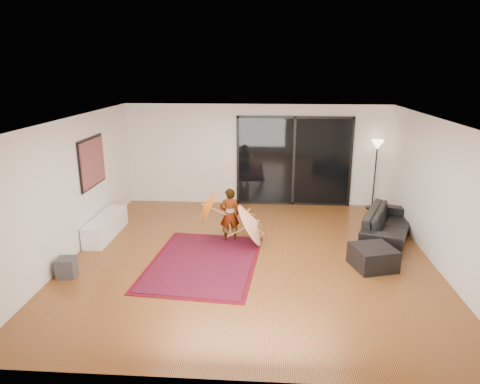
# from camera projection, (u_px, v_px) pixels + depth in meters

# --- Properties ---
(floor) EXTENTS (7.00, 7.00, 0.00)m
(floor) POSITION_uv_depth(u_px,v_px,m) (250.00, 257.00, 8.48)
(floor) COLOR brown
(floor) RESTS_ON ground
(ceiling) EXTENTS (7.00, 7.00, 0.00)m
(ceiling) POSITION_uv_depth(u_px,v_px,m) (251.00, 120.00, 7.72)
(ceiling) COLOR white
(ceiling) RESTS_ON wall_back
(wall_back) EXTENTS (7.00, 0.00, 7.00)m
(wall_back) POSITION_uv_depth(u_px,v_px,m) (256.00, 155.00, 11.45)
(wall_back) COLOR silver
(wall_back) RESTS_ON floor
(wall_front) EXTENTS (7.00, 0.00, 7.00)m
(wall_front) POSITION_uv_depth(u_px,v_px,m) (238.00, 279.00, 4.75)
(wall_front) COLOR silver
(wall_front) RESTS_ON floor
(wall_left) EXTENTS (0.00, 7.00, 7.00)m
(wall_left) POSITION_uv_depth(u_px,v_px,m) (72.00, 188.00, 8.33)
(wall_left) COLOR silver
(wall_left) RESTS_ON floor
(wall_right) EXTENTS (0.00, 7.00, 7.00)m
(wall_right) POSITION_uv_depth(u_px,v_px,m) (440.00, 195.00, 7.88)
(wall_right) COLOR silver
(wall_right) RESTS_ON floor
(sliding_door) EXTENTS (3.06, 0.07, 2.40)m
(sliding_door) POSITION_uv_depth(u_px,v_px,m) (294.00, 161.00, 11.40)
(sliding_door) COLOR black
(sliding_door) RESTS_ON wall_back
(painting) EXTENTS (0.04, 1.28, 1.08)m
(painting) POSITION_uv_depth(u_px,v_px,m) (92.00, 162.00, 9.20)
(painting) COLOR black
(painting) RESTS_ON wall_left
(media_console) EXTENTS (0.43, 1.67, 0.46)m
(media_console) POSITION_uv_depth(u_px,v_px,m) (106.00, 226.00, 9.47)
(media_console) COLOR white
(media_console) RESTS_ON floor
(speaker) EXTENTS (0.35, 0.35, 0.35)m
(speaker) POSITION_uv_depth(u_px,v_px,m) (66.00, 267.00, 7.64)
(speaker) COLOR #424244
(speaker) RESTS_ON floor
(persian_rug) EXTENTS (2.25, 2.97, 0.02)m
(persian_rug) POSITION_uv_depth(u_px,v_px,m) (203.00, 262.00, 8.22)
(persian_rug) COLOR #4F0611
(persian_rug) RESTS_ON floor
(sofa) EXTENTS (1.61, 2.34, 0.64)m
(sofa) POSITION_uv_depth(u_px,v_px,m) (388.00, 224.00, 9.33)
(sofa) COLOR black
(sofa) RESTS_ON floor
(ottoman) EXTENTS (0.89, 0.89, 0.41)m
(ottoman) POSITION_uv_depth(u_px,v_px,m) (373.00, 257.00, 7.98)
(ottoman) COLOR black
(ottoman) RESTS_ON floor
(floor_lamp) EXTENTS (0.32, 0.32, 1.84)m
(floor_lamp) POSITION_uv_depth(u_px,v_px,m) (377.00, 155.00, 10.99)
(floor_lamp) COLOR black
(floor_lamp) RESTS_ON floor
(child) EXTENTS (0.48, 0.37, 1.17)m
(child) POSITION_uv_depth(u_px,v_px,m) (230.00, 215.00, 9.12)
(child) COLOR #999999
(child) RESTS_ON floor
(parasol_orange) EXTENTS (0.50, 0.84, 0.87)m
(parasol_orange) POSITION_uv_depth(u_px,v_px,m) (204.00, 208.00, 9.07)
(parasol_orange) COLOR #E0610B
(parasol_orange) RESTS_ON child
(parasol_white) EXTENTS (0.65, 0.96, 0.98)m
(parasol_white) POSITION_uv_depth(u_px,v_px,m) (257.00, 222.00, 8.96)
(parasol_white) COLOR silver
(parasol_white) RESTS_ON floor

